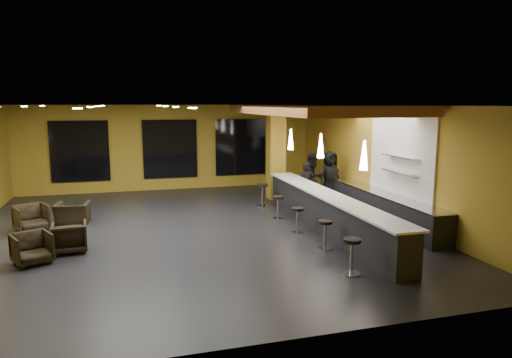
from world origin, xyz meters
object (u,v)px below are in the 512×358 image
object	(u,v)px
bar_stool_0	(352,252)
staff_b	(313,179)
staff_c	(330,177)
armchair_c	(31,218)
pendant_0	(364,155)
armchair_a	(32,248)
staff_a	(307,185)
bar_stool_3	(278,204)
pendant_1	(321,146)
prep_counter	(380,207)
armchair_b	(70,237)
armchair_d	(73,213)
bar_stool_4	(262,192)
bar_counter	(326,213)
bar_stool_2	(298,217)
column	(276,152)
pendant_2	(291,139)
bar_stool_1	(325,231)

from	to	relation	value
bar_stool_0	staff_b	bearing A→B (deg)	74.04
staff_c	armchair_c	bearing A→B (deg)	172.19
pendant_0	armchair_a	world-z (taller)	pendant_0
staff_a	bar_stool_3	world-z (taller)	staff_a
staff_c	pendant_1	bearing A→B (deg)	-134.84
bar_stool_3	prep_counter	bearing A→B (deg)	-19.92
armchair_b	armchair_d	world-z (taller)	armchair_b
pendant_0	bar_stool_3	xyz separation A→B (m)	(-0.92, 3.56, -1.89)
bar_stool_4	armchair_c	bearing A→B (deg)	-169.84
bar_counter	armchair_b	bearing A→B (deg)	-179.10
staff_a	staff_c	size ratio (longest dim) A/B	0.83
staff_c	prep_counter	bearing A→B (deg)	-96.53
prep_counter	bar_stool_2	bearing A→B (deg)	-168.71
staff_a	armchair_d	bearing A→B (deg)	-163.48
bar_counter	bar_stool_4	xyz separation A→B (m)	(-0.89, 3.37, 0.01)
bar_stool_2	column	bearing A→B (deg)	79.09
column	bar_stool_0	size ratio (longest dim) A/B	4.50
pendant_0	staff_b	size ratio (longest dim) A/B	0.38
staff_b	armchair_b	size ratio (longest dim) A/B	2.30
pendant_0	bar_stool_2	size ratio (longest dim) A/B	0.98
column	pendant_0	size ratio (longest dim) A/B	5.00
pendant_2	bar_stool_0	bearing A→B (deg)	-98.38
staff_c	armchair_d	world-z (taller)	staff_c
staff_b	bar_stool_3	xyz separation A→B (m)	(-1.84, -1.62, -0.46)
pendant_0	bar_stool_4	xyz separation A→B (m)	(-0.89, 5.37, -1.84)
pendant_0	staff_c	xyz separation A→B (m)	(1.60, 5.26, -1.41)
pendant_0	armchair_c	bearing A→B (deg)	153.01
pendant_0	armchair_d	bearing A→B (deg)	145.99
armchair_d	bar_stool_1	world-z (taller)	bar_stool_1
armchair_a	bar_stool_3	bearing A→B (deg)	-6.19
bar_stool_0	bar_counter	bearing A→B (deg)	74.30
staff_c	bar_stool_2	xyz separation A→B (m)	(-2.50, -3.34, -0.48)
armchair_d	staff_c	bearing A→B (deg)	-169.25
prep_counter	pendant_2	xyz separation A→B (m)	(-2.00, 2.50, 1.92)
bar_counter	staff_b	world-z (taller)	staff_b
bar_stool_2	pendant_1	bearing A→B (deg)	32.72
bar_counter	bar_stool_2	distance (m)	0.91
bar_counter	bar_stool_0	distance (m)	3.44
armchair_a	staff_a	bearing A→B (deg)	-1.32
column	bar_stool_2	xyz separation A→B (m)	(-0.90, -4.68, -1.29)
staff_c	bar_stool_4	world-z (taller)	staff_c
bar_stool_1	bar_stool_2	xyz separation A→B (m)	(-0.14, 1.51, -0.00)
armchair_c	column	bearing A→B (deg)	-7.98
bar_stool_0	bar_stool_2	size ratio (longest dim) A/B	1.09
prep_counter	column	bearing A→B (deg)	116.00
staff_b	bar_stool_1	size ratio (longest dim) A/B	2.56
staff_a	armchair_b	xyz separation A→B (m)	(-7.35, -2.98, -0.41)
pendant_0	armchair_b	bearing A→B (deg)	164.41
prep_counter	pendant_0	world-z (taller)	pendant_0
bar_counter	pendant_1	xyz separation A→B (m)	(0.00, 0.50, 1.85)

